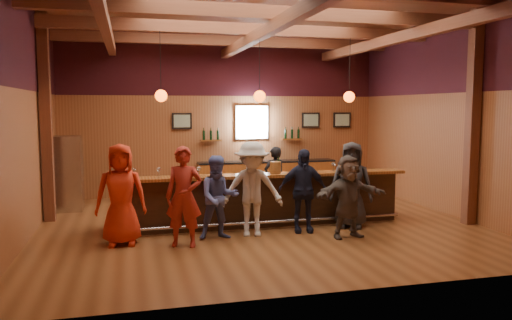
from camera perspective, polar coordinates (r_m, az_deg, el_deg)
The scene contains 27 objects.
room at distance 10.43m, azimuth 0.33°, elevation 10.09°, with size 9.04×9.00×4.52m.
bar_counter at distance 10.68m, azimuth 0.29°, elevation -4.50°, with size 6.30×1.07×1.11m.
back_bar_cabinet at distance 14.39m, azimuth 1.28°, elevation -1.96°, with size 4.00×0.52×0.95m.
window at distance 14.38m, azimuth -0.49°, elevation 4.33°, with size 0.95×0.09×0.95m.
framed_pictures at distance 14.60m, azimuth 2.83°, elevation 4.55°, with size 5.35×0.05×0.45m.
wine_shelves at distance 14.33m, azimuth -0.43°, elevation 2.61°, with size 3.00×0.18×0.30m.
pendant_lights at distance 10.35m, azimuth 0.41°, elevation 7.33°, with size 4.24×0.24×1.37m.
stainless_fridge at distance 12.79m, azimuth -20.79°, elevation -1.43°, with size 0.70×0.70×1.80m, color silver.
customer_orange at distance 9.29m, azimuth -15.19°, elevation -3.83°, with size 0.90×0.58×1.83m, color red.
customer_redvest at distance 8.95m, azimuth -8.24°, elevation -4.16°, with size 0.66×0.43×1.80m, color #A0291D.
customer_denim at distance 9.40m, azimuth -4.28°, elevation -4.30°, with size 0.77×0.60×1.58m, color #4E5D9D.
customer_white at distance 9.59m, azimuth -0.45°, elevation -3.35°, with size 1.18×0.68×1.82m, color beige.
customer_navy at distance 9.95m, azimuth 5.35°, elevation -3.50°, with size 0.97×0.41×1.66m, color #1A1E34.
customer_brown at distance 9.65m, azimuth 10.49°, elevation -4.11°, with size 1.47×0.47×1.58m, color #534942.
customer_dark at distance 10.46m, azimuth 10.82°, elevation -2.81°, with size 0.87×0.56×1.77m, color #29282B.
bartender at distance 12.01m, azimuth 2.12°, elevation -2.13°, with size 0.56×0.37×1.54m, color black.
ice_bucket at distance 10.32m, azimuth 2.24°, elevation -0.88°, with size 0.23×0.23×0.25m, color brown.
bottle_a at distance 10.46m, azimuth 2.57°, elevation -0.74°, with size 0.07×0.07×0.34m.
bottle_b at distance 10.59m, azimuth 5.72°, elevation -0.63°, with size 0.08×0.08×0.36m.
glass_a at distance 9.94m, azimuth -13.87°, elevation -1.20°, with size 0.09×0.09×0.20m.
glass_b at distance 9.97m, azimuth -11.05°, elevation -1.14°, with size 0.09×0.09×0.19m.
glass_c at distance 9.98m, azimuth -6.57°, elevation -1.05°, with size 0.09×0.09×0.20m.
glass_d at distance 10.07m, azimuth -4.78°, elevation -1.08°, with size 0.08×0.08×0.17m.
glass_e at distance 10.15m, azimuth -0.97°, elevation -0.98°, with size 0.08×0.08×0.17m.
glass_f at distance 10.49m, azimuth 5.69°, elevation -0.84°, with size 0.07×0.07×0.16m.
glass_g at distance 10.87m, azimuth 8.85°, elevation -0.53°, with size 0.08×0.08×0.19m.
glass_h at distance 11.02m, azimuth 11.54°, elevation -0.46°, with size 0.09×0.09×0.20m.
Camera 1 is at (-2.62, -10.01, 2.47)m, focal length 35.00 mm.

